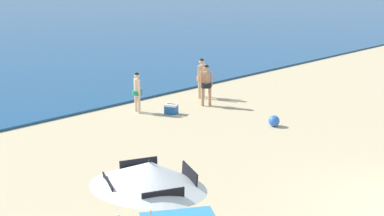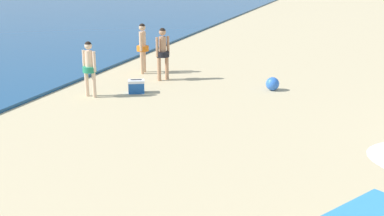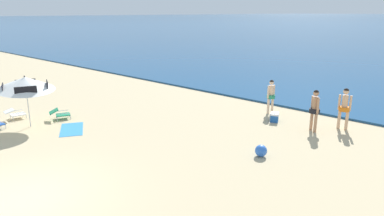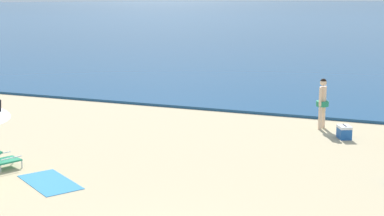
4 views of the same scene
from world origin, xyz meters
name	(u,v)px [view 3 (image 3 of 4)]	position (x,y,z in m)	size (l,w,h in m)	color
ground_plane	(14,202)	(0.00, 0.00, 0.00)	(800.00, 800.00, 0.00)	tan
beach_umbrella_striped_main	(25,83)	(-5.91, 3.00, 1.91)	(2.51, 2.47, 2.31)	silver
lounge_chair_under_umbrella	(60,113)	(-6.00, 4.41, 0.27)	(0.83, 1.01, 0.52)	#1E7F56
lounge_chair_facing_sea	(15,113)	(-7.57, 3.02, 0.28)	(0.65, 0.92, 0.50)	white
person_standing_near_shore	(271,94)	(0.64, 11.89, 0.95)	(0.40, 0.48, 1.65)	beige
person_standing_beside	(315,108)	(3.36, 10.69, 1.02)	(0.44, 0.43, 1.76)	tan
person_wading_in	(345,106)	(4.16, 11.79, 1.02)	(0.52, 0.43, 1.77)	#D8A87F
cooler_box	(274,117)	(1.50, 10.80, 0.20)	(0.52, 0.60, 0.43)	#1E56A8
beach_ball	(261,151)	(3.17, 6.95, 0.21)	(0.42, 0.42, 0.42)	blue
beach_towel	(72,129)	(-4.26, 4.01, 0.01)	(0.90, 1.80, 0.01)	#3384BC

